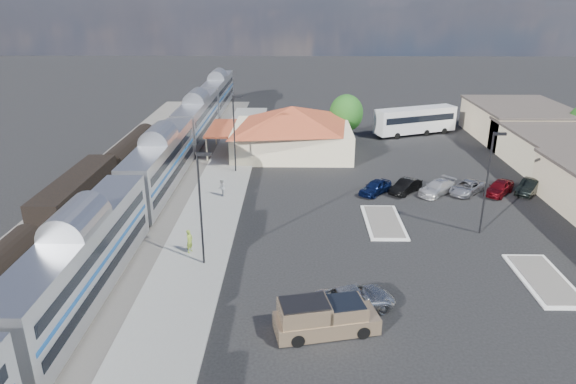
{
  "coord_description": "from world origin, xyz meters",
  "views": [
    {
      "loc": [
        -4.05,
        -40.61,
        19.29
      ],
      "look_at": [
        -4.69,
        2.4,
        2.8
      ],
      "focal_mm": 32.0,
      "sensor_mm": 36.0,
      "label": 1
    }
  ],
  "objects_px": {
    "station_depot": "(292,130)",
    "suv": "(355,299)",
    "coach_bus": "(415,119)",
    "pickup_truck": "(326,317)"
  },
  "relations": [
    {
      "from": "suv",
      "to": "coach_bus",
      "type": "relative_size",
      "value": 0.43
    },
    {
      "from": "station_depot",
      "to": "coach_bus",
      "type": "xyz_separation_m",
      "value": [
        18.13,
        9.77,
        -0.83
      ]
    },
    {
      "from": "pickup_truck",
      "to": "coach_bus",
      "type": "bearing_deg",
      "value": -30.2
    },
    {
      "from": "suv",
      "to": "coach_bus",
      "type": "distance_m",
      "value": 47.51
    },
    {
      "from": "pickup_truck",
      "to": "suv",
      "type": "xyz_separation_m",
      "value": [
        2.02,
        2.54,
        -0.28
      ]
    },
    {
      "from": "pickup_truck",
      "to": "coach_bus",
      "type": "relative_size",
      "value": 0.53
    },
    {
      "from": "station_depot",
      "to": "suv",
      "type": "bearing_deg",
      "value": -82.86
    },
    {
      "from": "station_depot",
      "to": "pickup_truck",
      "type": "relative_size",
      "value": 2.77
    },
    {
      "from": "coach_bus",
      "to": "suv",
      "type": "bearing_deg",
      "value": 141.68
    },
    {
      "from": "suv",
      "to": "coach_bus",
      "type": "bearing_deg",
      "value": -30.76
    }
  ]
}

